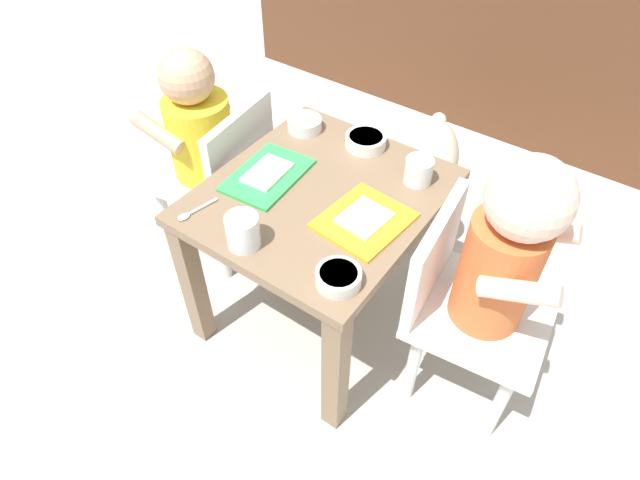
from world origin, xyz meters
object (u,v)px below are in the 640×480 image
object	(u,v)px
food_tray_right	(364,220)
seated_child_right	(495,263)
dog	(433,165)
spoon_by_left_tray	(194,211)
food_tray_left	(268,174)
veggie_bowl_near	(305,124)
water_cup_left	(243,233)
cereal_bowl_left_side	(366,141)
dining_table	(320,220)
cereal_bowl_right_side	(338,277)
seated_child_left	(204,137)
water_cup_right	(418,172)

from	to	relation	value
food_tray_right	seated_child_right	bearing A→B (deg)	9.97
dog	spoon_by_left_tray	size ratio (longest dim) A/B	4.41
food_tray_left	veggie_bowl_near	world-z (taller)	veggie_bowl_near
food_tray_right	water_cup_left	xyz separation A→B (m)	(-0.16, -0.19, 0.03)
food_tray_left	veggie_bowl_near	xyz separation A→B (m)	(-0.04, 0.20, 0.01)
seated_child_right	dog	distance (m)	0.66
cereal_bowl_left_side	dining_table	bearing A→B (deg)	-87.08
food_tray_right	cereal_bowl_right_side	size ratio (longest dim) A/B	2.26
seated_child_right	cereal_bowl_left_side	xyz separation A→B (m)	(-0.41, 0.18, 0.01)
seated_child_left	water_cup_left	size ratio (longest dim) A/B	8.91
veggie_bowl_near	cereal_bowl_left_side	distance (m)	0.17
seated_child_right	cereal_bowl_right_side	distance (m)	0.31
food_tray_left	water_cup_left	world-z (taller)	water_cup_left
seated_child_right	veggie_bowl_near	xyz separation A→B (m)	(-0.58, 0.16, 0.01)
dining_table	water_cup_right	distance (m)	0.25
dining_table	water_cup_right	size ratio (longest dim) A/B	8.43
dining_table	cereal_bowl_left_side	world-z (taller)	cereal_bowl_left_side
dog	spoon_by_left_tray	bearing A→B (deg)	-107.36
cereal_bowl_right_side	veggie_bowl_near	bearing A→B (deg)	133.60
veggie_bowl_near	seated_child_left	bearing A→B (deg)	-147.84
seated_child_right	dog	world-z (taller)	seated_child_right
veggie_bowl_near	cereal_bowl_right_side	world-z (taller)	veggie_bowl_near
dog	cereal_bowl_left_side	size ratio (longest dim) A/B	4.39
seated_child_right	food_tray_right	size ratio (longest dim) A/B	3.48
water_cup_right	spoon_by_left_tray	size ratio (longest dim) A/B	0.64
food_tray_left	water_cup_right	distance (m)	0.34
veggie_bowl_near	cereal_bowl_right_side	distance (m)	0.52
food_tray_left	seated_child_right	bearing A→B (deg)	5.11
seated_child_right	water_cup_left	bearing A→B (deg)	-150.84
dining_table	cereal_bowl_right_side	xyz separation A→B (m)	(0.18, -0.19, 0.10)
cereal_bowl_left_side	spoon_by_left_tray	xyz separation A→B (m)	(-0.17, -0.42, -0.01)
seated_child_left	seated_child_right	size ratio (longest dim) A/B	0.92
dining_table	water_cup_right	world-z (taller)	water_cup_right
seated_child_left	seated_child_right	bearing A→B (deg)	-1.00
food_tray_right	water_cup_right	bearing A→B (deg)	81.77
water_cup_right	veggie_bowl_near	xyz separation A→B (m)	(-0.33, 0.02, -0.01)
cereal_bowl_left_side	veggie_bowl_near	bearing A→B (deg)	-170.45
dining_table	food_tray_left	distance (m)	0.16
seated_child_left	water_cup_left	xyz separation A→B (m)	(0.37, -0.26, 0.06)
dining_table	water_cup_left	size ratio (longest dim) A/B	7.57
veggie_bowl_near	cereal_bowl_left_side	world-z (taller)	veggie_bowl_near
dog	veggie_bowl_near	xyz separation A→B (m)	(-0.22, -0.35, 0.25)
water_cup_right	dog	bearing A→B (deg)	106.50
water_cup_right	dining_table	bearing A→B (deg)	-134.56
seated_child_right	spoon_by_left_tray	size ratio (longest dim) A/B	6.90
food_tray_right	cereal_bowl_right_side	distance (m)	0.18
food_tray_right	cereal_bowl_right_side	xyz separation A→B (m)	(0.05, -0.17, 0.01)
dining_table	cereal_bowl_right_side	distance (m)	0.28
cereal_bowl_right_side	dining_table	bearing A→B (deg)	132.86
spoon_by_left_tray	water_cup_right	bearing A→B (deg)	47.50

